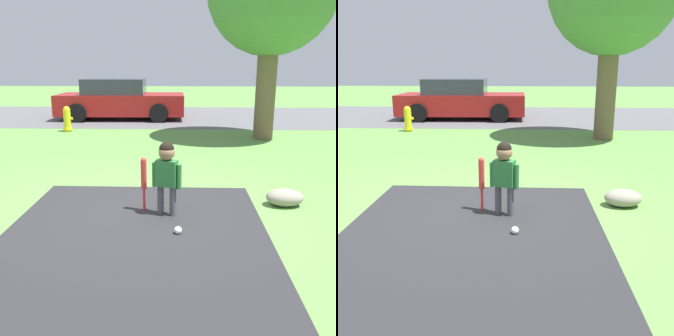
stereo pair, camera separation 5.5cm
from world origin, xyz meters
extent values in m
plane|color=#5B8C42|center=(0.00, 0.00, 0.00)|extent=(60.00, 60.00, 0.00)
cube|color=#59595B|center=(0.00, 9.38, 0.00)|extent=(40.00, 6.00, 0.01)
cylinder|color=#4C4751|center=(0.32, -0.06, 0.19)|extent=(0.08, 0.08, 0.38)
cylinder|color=#4C4751|center=(0.48, -0.11, 0.19)|extent=(0.08, 0.08, 0.38)
cube|color=#2D7238|center=(0.40, -0.08, 0.54)|extent=(0.28, 0.21, 0.32)
cylinder|color=#2D7238|center=(0.25, -0.04, 0.51)|extent=(0.06, 0.06, 0.31)
cylinder|color=#2D7238|center=(0.55, -0.13, 0.51)|extent=(0.06, 0.06, 0.31)
sphere|color=#997051|center=(0.40, -0.08, 0.80)|extent=(0.20, 0.20, 0.20)
sphere|color=black|center=(0.40, -0.08, 0.83)|extent=(0.18, 0.18, 0.18)
sphere|color=red|center=(0.11, 0.04, 0.02)|extent=(0.04, 0.04, 0.04)
cylinder|color=red|center=(0.11, 0.04, 0.15)|extent=(0.03, 0.03, 0.30)
cylinder|color=red|center=(0.11, 0.04, 0.48)|extent=(0.07, 0.07, 0.37)
sphere|color=red|center=(0.11, 0.04, 0.67)|extent=(0.07, 0.07, 0.07)
sphere|color=white|center=(0.55, -0.63, 0.04)|extent=(0.09, 0.09, 0.09)
cylinder|color=yellow|center=(-2.65, 5.90, 0.31)|extent=(0.20, 0.20, 0.61)
sphere|color=yellow|center=(-2.65, 5.90, 0.61)|extent=(0.19, 0.19, 0.19)
cylinder|color=yellow|center=(-2.65, 5.90, 0.07)|extent=(0.25, 0.25, 0.05)
cylinder|color=yellow|center=(-2.54, 5.90, 0.37)|extent=(0.09, 0.07, 0.07)
cube|color=maroon|center=(-1.55, 8.57, 0.51)|extent=(4.33, 1.93, 0.68)
cube|color=#2D333D|center=(-1.76, 8.57, 1.11)|extent=(2.09, 1.66, 0.51)
cylinder|color=black|center=(-0.24, 9.53, 0.31)|extent=(0.62, 0.19, 0.62)
cylinder|color=black|center=(-0.20, 7.68, 0.31)|extent=(0.62, 0.19, 0.62)
cylinder|color=black|center=(-2.90, 9.46, 0.31)|extent=(0.62, 0.19, 0.62)
cylinder|color=black|center=(-2.85, 7.62, 0.31)|extent=(0.62, 0.19, 0.62)
cylinder|color=brown|center=(2.61, 5.06, 1.34)|extent=(0.48, 0.48, 2.68)
ellipsoid|color=gray|center=(1.94, 0.30, 0.11)|extent=(0.49, 0.34, 0.23)
camera|label=1|loc=(0.59, -4.41, 1.79)|focal=40.00mm
camera|label=2|loc=(0.64, -4.41, 1.79)|focal=40.00mm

